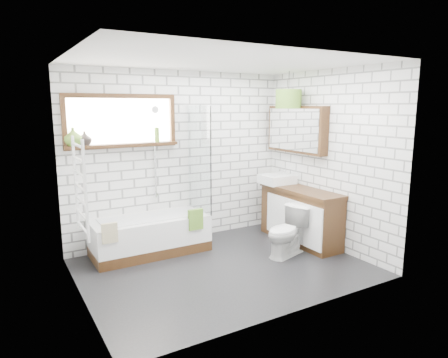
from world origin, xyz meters
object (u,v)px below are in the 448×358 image
bathtub (150,235)px  toilet (287,231)px  pendant (288,99)px  vanity (300,215)px  basin (277,179)px

bathtub → toilet: size_ratio=2.32×
toilet → pendant: size_ratio=1.78×
toilet → pendant: pendant is taller
bathtub → pendant: pendant is taller
bathtub → pendant: size_ratio=4.13×
bathtub → pendant: 2.80m
vanity → pendant: pendant is taller
bathtub → basin: size_ratio=3.27×
basin → toilet: (-0.47, -0.85, -0.54)m
bathtub → toilet: 1.87m
toilet → basin: bearing=134.9°
vanity → toilet: bearing=-146.6°
basin → vanity: bearing=-83.2°
basin → pendant: 1.24m
bathtub → basin: bearing=-4.9°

